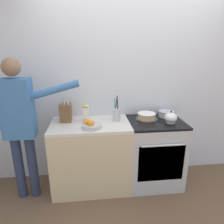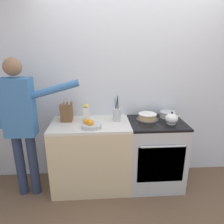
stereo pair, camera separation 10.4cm
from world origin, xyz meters
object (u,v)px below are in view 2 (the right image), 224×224
at_px(fruit_bowl, 91,125).
at_px(person_baker, 21,118).
at_px(milk_carton, 86,113).
at_px(stove_range, 154,153).
at_px(layer_cake, 147,117).
at_px(utensil_crock, 117,114).
at_px(tea_kettle, 172,119).
at_px(mixing_bowl, 168,114).
at_px(knife_block, 67,112).

bearing_deg(fruit_bowl, person_baker, 177.39).
distance_m(fruit_bowl, milk_carton, 0.24).
relative_size(stove_range, layer_cake, 3.14).
height_order(stove_range, layer_cake, layer_cake).
xyz_separation_m(layer_cake, utensil_crock, (-0.40, -0.02, 0.05)).
bearing_deg(tea_kettle, utensil_crock, 167.87).
distance_m(mixing_bowl, milk_carton, 1.09).
distance_m(layer_cake, person_baker, 1.55).
relative_size(layer_cake, tea_kettle, 1.52).
xyz_separation_m(tea_kettle, utensil_crock, (-0.67, 0.14, 0.02)).
distance_m(mixing_bowl, person_baker, 1.85).
relative_size(utensil_crock, milk_carton, 1.35).
relative_size(tea_kettle, utensil_crock, 0.58).
bearing_deg(knife_block, person_baker, -154.25).
bearing_deg(layer_cake, utensil_crock, -177.16).
distance_m(stove_range, milk_carton, 1.06).
distance_m(stove_range, tea_kettle, 0.55).
bearing_deg(mixing_bowl, fruit_bowl, -163.68).
bearing_deg(tea_kettle, fruit_bowl, -176.15).
relative_size(mixing_bowl, utensil_crock, 0.69).
xyz_separation_m(tea_kettle, mixing_bowl, (0.03, 0.23, -0.02)).
distance_m(tea_kettle, knife_block, 1.33).
relative_size(knife_block, person_baker, 0.19).
bearing_deg(fruit_bowl, mixing_bowl, 16.32).
bearing_deg(mixing_bowl, tea_kettle, -97.48).
height_order(stove_range, mixing_bowl, mixing_bowl).
relative_size(mixing_bowl, knife_block, 0.70).
distance_m(utensil_crock, fruit_bowl, 0.39).
bearing_deg(utensil_crock, layer_cake, 2.84).
height_order(stove_range, utensil_crock, utensil_crock).
relative_size(fruit_bowl, person_baker, 0.14).
height_order(tea_kettle, milk_carton, milk_carton).
xyz_separation_m(mixing_bowl, person_baker, (-1.83, -0.26, 0.08)).
bearing_deg(mixing_bowl, utensil_crock, -172.72).
height_order(utensil_crock, fruit_bowl, utensil_crock).
distance_m(stove_range, utensil_crock, 0.74).
xyz_separation_m(stove_range, tea_kettle, (0.16, -0.08, 0.52)).
relative_size(milk_carton, person_baker, 0.14).
height_order(layer_cake, person_baker, person_baker).
bearing_deg(layer_cake, fruit_bowl, -162.46).
distance_m(knife_block, person_baker, 0.54).
bearing_deg(utensil_crock, knife_block, 174.57).
relative_size(stove_range, utensil_crock, 2.79).
bearing_deg(utensil_crock, person_baker, -171.27).
relative_size(stove_range, tea_kettle, 4.78).
bearing_deg(stove_range, utensil_crock, 172.42).
bearing_deg(utensil_crock, tea_kettle, -12.13).
height_order(fruit_bowl, person_baker, person_baker).
bearing_deg(mixing_bowl, layer_cake, -166.78).
xyz_separation_m(utensil_crock, person_baker, (-1.13, -0.17, 0.03)).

